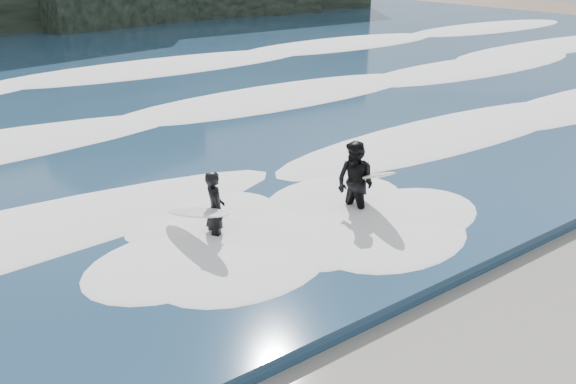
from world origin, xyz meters
name	(u,v)px	position (x,y,z in m)	size (l,w,h in m)	color
sea	(38,66)	(0.00, 29.00, 0.15)	(90.00, 52.00, 0.30)	navy
foam_near	(231,182)	(0.00, 9.00, 0.40)	(60.00, 3.20, 0.20)	white
foam_mid	(129,118)	(0.00, 16.00, 0.42)	(60.00, 4.00, 0.24)	white
foam_far	(58,73)	(0.00, 25.00, 0.45)	(60.00, 4.80, 0.30)	white
surfer_left	(211,210)	(-1.62, 6.97, 0.85)	(1.12, 2.11, 1.67)	black
surfer_right	(356,183)	(1.56, 6.11, 0.97)	(1.36, 2.04, 1.93)	black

